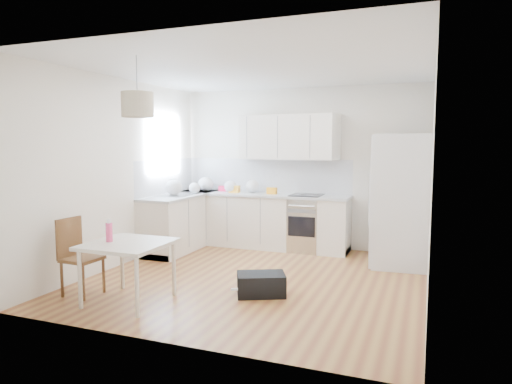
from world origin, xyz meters
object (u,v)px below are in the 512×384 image
at_px(gym_bag, 261,284).
at_px(refrigerator, 401,200).
at_px(dining_chair, 82,257).
at_px(dining_table, 128,249).

bearing_deg(gym_bag, refrigerator, 29.58).
xyz_separation_m(dining_chair, gym_bag, (1.95, 0.74, -0.32)).
distance_m(dining_chair, gym_bag, 2.11).
xyz_separation_m(dining_table, dining_chair, (-0.65, 0.01, -0.15)).
bearing_deg(gym_bag, dining_chair, 175.60).
bearing_deg(dining_table, dining_chair, 178.98).
xyz_separation_m(refrigerator, dining_table, (-2.72, -2.75, -0.34)).
height_order(refrigerator, dining_chair, refrigerator).
relative_size(dining_table, gym_bag, 1.56).
bearing_deg(refrigerator, dining_table, -138.29).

